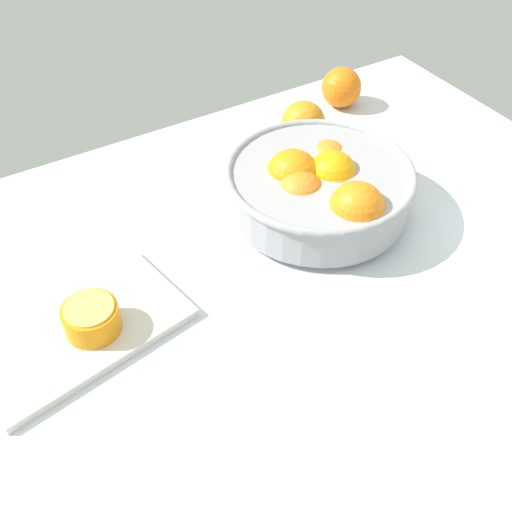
{
  "coord_description": "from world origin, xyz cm",
  "views": [
    {
      "loc": [
        -28.91,
        -48.0,
        62.3
      ],
      "look_at": [
        1.14,
        1.87,
        6.6
      ],
      "focal_mm": 43.93,
      "sensor_mm": 36.0,
      "label": 1
    }
  ],
  "objects_px": {
    "fruit_bowl": "(319,188)",
    "cutting_board": "(79,330)",
    "orange_half_0": "(91,318)",
    "loose_orange_1": "(303,123)",
    "loose_orange_0": "(341,87)"
  },
  "relations": [
    {
      "from": "loose_orange_0",
      "to": "loose_orange_1",
      "type": "distance_m",
      "value": 0.15
    },
    {
      "from": "fruit_bowl",
      "to": "loose_orange_1",
      "type": "height_order",
      "value": "fruit_bowl"
    },
    {
      "from": "orange_half_0",
      "to": "loose_orange_1",
      "type": "relative_size",
      "value": 0.92
    },
    {
      "from": "cutting_board",
      "to": "orange_half_0",
      "type": "distance_m",
      "value": 0.03
    },
    {
      "from": "cutting_board",
      "to": "orange_half_0",
      "type": "bearing_deg",
      "value": -35.76
    },
    {
      "from": "fruit_bowl",
      "to": "cutting_board",
      "type": "distance_m",
      "value": 0.4
    },
    {
      "from": "cutting_board",
      "to": "loose_orange_0",
      "type": "relative_size",
      "value": 3.54
    },
    {
      "from": "orange_half_0",
      "to": "loose_orange_0",
      "type": "xyz_separation_m",
      "value": [
        0.61,
        0.3,
        0.01
      ]
    },
    {
      "from": "loose_orange_1",
      "to": "orange_half_0",
      "type": "bearing_deg",
      "value": -154.14
    },
    {
      "from": "fruit_bowl",
      "to": "loose_orange_0",
      "type": "bearing_deg",
      "value": 47.34
    },
    {
      "from": "cutting_board",
      "to": "loose_orange_0",
      "type": "height_order",
      "value": "loose_orange_0"
    },
    {
      "from": "fruit_bowl",
      "to": "orange_half_0",
      "type": "xyz_separation_m",
      "value": [
        -0.38,
        -0.05,
        -0.02
      ]
    },
    {
      "from": "orange_half_0",
      "to": "cutting_board",
      "type": "bearing_deg",
      "value": 144.24
    },
    {
      "from": "orange_half_0",
      "to": "loose_orange_0",
      "type": "distance_m",
      "value": 0.67
    },
    {
      "from": "fruit_bowl",
      "to": "loose_orange_0",
      "type": "xyz_separation_m",
      "value": [
        0.22,
        0.24,
        -0.01
      ]
    }
  ]
}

